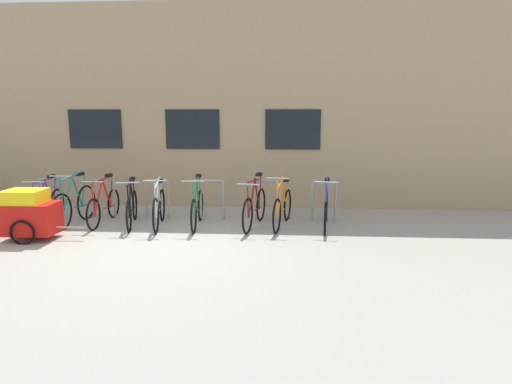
{
  "coord_description": "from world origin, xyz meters",
  "views": [
    {
      "loc": [
        2.19,
        -7.09,
        2.26
      ],
      "look_at": [
        1.63,
        1.6,
        0.67
      ],
      "focal_mm": 30.09,
      "sensor_mm": 36.0,
      "label": 1
    }
  ],
  "objects_px": {
    "bicycle_black": "(132,207)",
    "bike_trailer": "(30,214)",
    "bicycle_blue": "(326,209)",
    "bicycle_teal": "(74,205)",
    "bicycle_green": "(197,208)",
    "bicycle_red": "(104,206)",
    "bicycle_silver": "(159,208)",
    "bicycle_orange": "(283,208)",
    "bicycle_purple": "(47,206)",
    "bicycle_maroon": "(255,207)"
  },
  "relations": [
    {
      "from": "bicycle_orange",
      "to": "bicycle_purple",
      "type": "bearing_deg",
      "value": -179.34
    },
    {
      "from": "bicycle_black",
      "to": "bicycle_orange",
      "type": "xyz_separation_m",
      "value": [
        3.09,
        0.13,
        0.01
      ]
    },
    {
      "from": "bicycle_silver",
      "to": "bicycle_green",
      "type": "height_order",
      "value": "bicycle_silver"
    },
    {
      "from": "bicycle_green",
      "to": "bicycle_red",
      "type": "relative_size",
      "value": 1.0
    },
    {
      "from": "bicycle_silver",
      "to": "bicycle_black",
      "type": "bearing_deg",
      "value": 173.39
    },
    {
      "from": "bicycle_silver",
      "to": "bicycle_green",
      "type": "distance_m",
      "value": 0.77
    },
    {
      "from": "bicycle_maroon",
      "to": "bicycle_orange",
      "type": "bearing_deg",
      "value": 5.67
    },
    {
      "from": "bike_trailer",
      "to": "bicycle_black",
      "type": "bearing_deg",
      "value": 36.84
    },
    {
      "from": "bicycle_maroon",
      "to": "bike_trailer",
      "type": "distance_m",
      "value": 4.18
    },
    {
      "from": "bicycle_red",
      "to": "bicycle_silver",
      "type": "bearing_deg",
      "value": -9.2
    },
    {
      "from": "bicycle_teal",
      "to": "bicycle_red",
      "type": "distance_m",
      "value": 0.58
    },
    {
      "from": "bicycle_maroon",
      "to": "bike_trailer",
      "type": "height_order",
      "value": "bicycle_maroon"
    },
    {
      "from": "bicycle_silver",
      "to": "bicycle_purple",
      "type": "height_order",
      "value": "bicycle_silver"
    },
    {
      "from": "bicycle_green",
      "to": "bicycle_teal",
      "type": "bearing_deg",
      "value": -179.31
    },
    {
      "from": "bicycle_purple",
      "to": "bicycle_orange",
      "type": "bearing_deg",
      "value": 0.66
    },
    {
      "from": "bicycle_orange",
      "to": "bicycle_silver",
      "type": "bearing_deg",
      "value": -175.39
    },
    {
      "from": "bicycle_black",
      "to": "bicycle_orange",
      "type": "height_order",
      "value": "bicycle_orange"
    },
    {
      "from": "bicycle_silver",
      "to": "bicycle_teal",
      "type": "bearing_deg",
      "value": 178.21
    },
    {
      "from": "bicycle_green",
      "to": "bike_trailer",
      "type": "xyz_separation_m",
      "value": [
        -2.84,
        -1.13,
        0.1
      ]
    },
    {
      "from": "bicycle_green",
      "to": "bicycle_maroon",
      "type": "bearing_deg",
      "value": 2.88
    },
    {
      "from": "bicycle_black",
      "to": "bicycle_purple",
      "type": "bearing_deg",
      "value": 177.65
    },
    {
      "from": "bicycle_purple",
      "to": "bicycle_blue",
      "type": "bearing_deg",
      "value": 0.28
    },
    {
      "from": "bicycle_silver",
      "to": "bicycle_maroon",
      "type": "distance_m",
      "value": 1.94
    },
    {
      "from": "bicycle_orange",
      "to": "bicycle_maroon",
      "type": "bearing_deg",
      "value": -174.33
    },
    {
      "from": "bicycle_maroon",
      "to": "bicycle_green",
      "type": "bearing_deg",
      "value": -177.12
    },
    {
      "from": "bicycle_green",
      "to": "bicycle_orange",
      "type": "xyz_separation_m",
      "value": [
        1.73,
        0.11,
        0.0
      ]
    },
    {
      "from": "bicycle_blue",
      "to": "bike_trailer",
      "type": "bearing_deg",
      "value": -167.42
    },
    {
      "from": "bicycle_maroon",
      "to": "bicycle_orange",
      "type": "xyz_separation_m",
      "value": [
        0.56,
        0.06,
        -0.01
      ]
    },
    {
      "from": "bicycle_teal",
      "to": "bike_trailer",
      "type": "xyz_separation_m",
      "value": [
        -0.28,
        -1.1,
        0.07
      ]
    },
    {
      "from": "bicycle_green",
      "to": "bicycle_purple",
      "type": "bearing_deg",
      "value": 178.97
    },
    {
      "from": "bicycle_teal",
      "to": "bicycle_green",
      "type": "bearing_deg",
      "value": 0.69
    },
    {
      "from": "bicycle_teal",
      "to": "bicycle_green",
      "type": "relative_size",
      "value": 1.01
    },
    {
      "from": "bicycle_black",
      "to": "bicycle_red",
      "type": "distance_m",
      "value": 0.65
    },
    {
      "from": "bicycle_silver",
      "to": "bicycle_orange",
      "type": "bearing_deg",
      "value": 4.61
    },
    {
      "from": "bicycle_orange",
      "to": "bicycle_red",
      "type": "bearing_deg",
      "value": -179.97
    },
    {
      "from": "bicycle_green",
      "to": "bicycle_maroon",
      "type": "height_order",
      "value": "bicycle_maroon"
    },
    {
      "from": "bicycle_purple",
      "to": "bicycle_orange",
      "type": "relative_size",
      "value": 0.97
    },
    {
      "from": "bicycle_teal",
      "to": "bicycle_purple",
      "type": "distance_m",
      "value": 0.66
    },
    {
      "from": "bicycle_maroon",
      "to": "bicycle_purple",
      "type": "relative_size",
      "value": 1.05
    },
    {
      "from": "bike_trailer",
      "to": "bicycle_green",
      "type": "bearing_deg",
      "value": 21.72
    },
    {
      "from": "bicycle_blue",
      "to": "bicycle_teal",
      "type": "bearing_deg",
      "value": -178.71
    },
    {
      "from": "bicycle_green",
      "to": "bicycle_purple",
      "type": "xyz_separation_m",
      "value": [
        -3.2,
        0.06,
        -0.01
      ]
    },
    {
      "from": "bicycle_black",
      "to": "bicycle_green",
      "type": "height_order",
      "value": "bicycle_green"
    },
    {
      "from": "bicycle_black",
      "to": "bicycle_maroon",
      "type": "height_order",
      "value": "bicycle_maroon"
    },
    {
      "from": "bicycle_maroon",
      "to": "bike_trailer",
      "type": "xyz_separation_m",
      "value": [
        -4.01,
        -1.19,
        0.09
      ]
    },
    {
      "from": "bicycle_silver",
      "to": "bicycle_black",
      "type": "distance_m",
      "value": 0.59
    },
    {
      "from": "bicycle_black",
      "to": "bike_trailer",
      "type": "xyz_separation_m",
      "value": [
        -1.48,
        -1.11,
        0.11
      ]
    },
    {
      "from": "bike_trailer",
      "to": "bicycle_purple",
      "type": "bearing_deg",
      "value": 107.22
    },
    {
      "from": "bicycle_purple",
      "to": "bike_trailer",
      "type": "distance_m",
      "value": 1.25
    },
    {
      "from": "bicycle_silver",
      "to": "bicycle_maroon",
      "type": "height_order",
      "value": "bicycle_maroon"
    }
  ]
}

